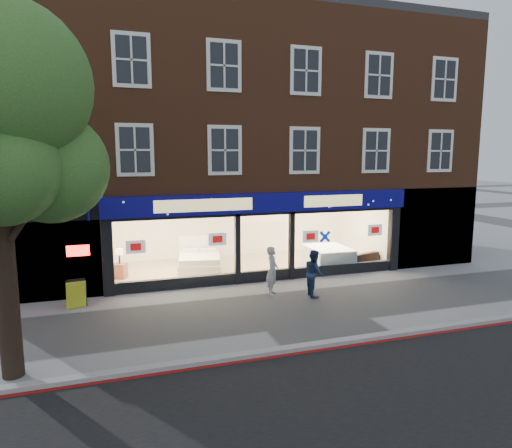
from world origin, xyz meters
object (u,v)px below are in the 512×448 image
mattress_stack (328,257)px  a_board (76,294)px  display_bed (200,261)px  pedestrian_grey (272,271)px  pedestrian_blue (314,273)px  sofa (362,258)px

mattress_stack → a_board: (-9.56, -2.01, -0.05)m
display_bed → a_board: size_ratio=2.67×
pedestrian_grey → display_bed: bearing=53.2°
mattress_stack → a_board: bearing=-168.1°
mattress_stack → pedestrian_blue: (-2.14, -3.16, 0.28)m
a_board → pedestrian_grey: (6.16, -0.59, 0.38)m
display_bed → pedestrian_grey: pedestrian_grey is taller
a_board → pedestrian_grey: size_ratio=0.54×
display_bed → mattress_stack: size_ratio=1.14×
sofa → a_board: 11.22m
sofa → a_board: size_ratio=2.04×
pedestrian_blue → sofa: bearing=-42.2°
display_bed → mattress_stack: display_bed is taller
display_bed → a_board: (-4.47, -3.27, 0.01)m
sofa → display_bed: bearing=-28.2°
pedestrian_grey → a_board: bearing=114.2°
a_board → pedestrian_blue: size_ratio=0.57×
mattress_stack → sofa: 1.51m
display_bed → pedestrian_blue: pedestrian_blue is taller
display_bed → mattress_stack: (5.10, -1.26, 0.07)m
mattress_stack → pedestrian_blue: 3.82m
mattress_stack → pedestrian_blue: pedestrian_blue is taller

